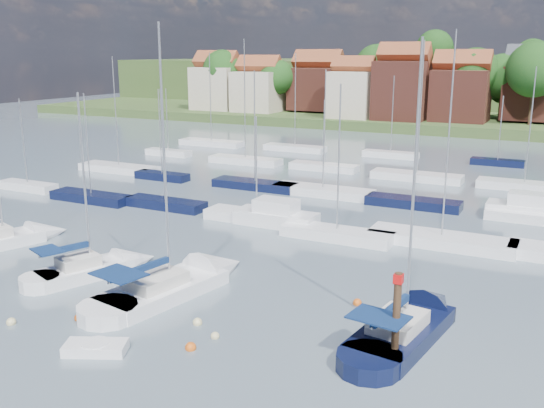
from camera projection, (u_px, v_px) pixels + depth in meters
The scene contains 16 objects.
ground at pixel (401, 186), 65.97m from camera, with size 260.00×260.00×0.00m, color #4F5F6B.
sailboat_left at pixel (98, 269), 39.67m from camera, with size 5.68×9.57×12.77m.
sailboat_centre at pixel (183, 283), 37.33m from camera, with size 5.73×13.10×17.18m.
sailboat_navy at pixel (412, 324), 31.66m from camera, with size 4.71×11.97×16.13m.
sailboat_far at pixel (12, 240), 45.91m from camera, with size 5.65×10.18×13.15m.
tender at pixel (96, 348), 29.30m from camera, with size 3.28×2.50×0.64m.
timber_piling at pixel (395, 337), 27.90m from camera, with size 0.40×0.40×6.79m.
buoy_b at pixel (12, 324), 32.44m from camera, with size 0.51×0.51×0.51m, color beige.
buoy_c at pixel (79, 320), 32.95m from camera, with size 0.46×0.46×0.46m, color #D85914.
buoy_d at pixel (191, 349), 29.68m from camera, with size 0.55×0.55×0.55m, color #D85914.
buoy_e at pixel (357, 305), 34.94m from camera, with size 0.51×0.51×0.51m, color #D85914.
buoy_f at pixel (352, 378), 27.05m from camera, with size 0.50×0.50×0.50m, color beige.
buoy_g at pixel (198, 324), 32.41m from camera, with size 0.51×0.51×0.51m, color beige.
buoy_h at pixel (215, 338), 30.86m from camera, with size 0.45×0.45×0.45m, color beige.
marina_field at pixel (407, 193), 60.83m from camera, with size 79.62×41.41×15.93m.
far_shore_town at pixel (513, 93), 144.23m from camera, with size 212.46×90.00×22.27m.
Camera 1 is at (16.31, -23.93, 14.15)m, focal length 40.00 mm.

